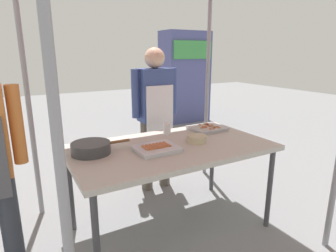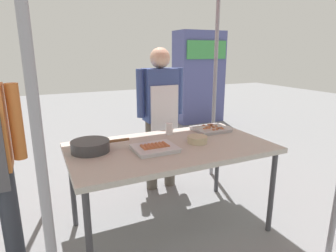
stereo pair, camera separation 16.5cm
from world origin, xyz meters
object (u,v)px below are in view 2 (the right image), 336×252
at_px(cooking_wok, 91,146).
at_px(stall_table, 171,152).
at_px(tray_grilled_sausages, 155,148).
at_px(condiment_bowl, 197,139).
at_px(neighbor_stall_left, 199,77).
at_px(drink_cup_near_edge, 169,129).
at_px(vendor_woman, 161,109).
at_px(tray_meat_skewers, 211,129).

bearing_deg(cooking_wok, stall_table, -11.81).
bearing_deg(stall_table, tray_grilled_sausages, -161.15).
bearing_deg(condiment_bowl, neighbor_stall_left, 58.87).
bearing_deg(drink_cup_near_edge, condiment_bowl, -71.79).
xyz_separation_m(cooking_wok, neighbor_stall_left, (2.86, 3.20, 0.16)).
bearing_deg(neighbor_stall_left, stall_table, -124.15).
height_order(drink_cup_near_edge, vendor_woman, vendor_woman).
relative_size(cooking_wok, neighbor_stall_left, 0.24).
bearing_deg(stall_table, cooking_wok, 168.19).
xyz_separation_m(cooking_wok, condiment_bowl, (0.84, -0.15, -0.02)).
distance_m(cooking_wok, vendor_woman, 1.06).
relative_size(tray_meat_skewers, drink_cup_near_edge, 3.03).
height_order(tray_grilled_sausages, neighbor_stall_left, neighbor_stall_left).
distance_m(stall_table, tray_grilled_sausages, 0.18).
height_order(cooking_wok, vendor_woman, vendor_woman).
relative_size(cooking_wok, condiment_bowl, 2.71).
relative_size(condiment_bowl, vendor_woman, 0.11).
xyz_separation_m(stall_table, neighbor_stall_left, (2.26, 3.33, 0.26)).
bearing_deg(cooking_wok, condiment_bowl, -10.44).
bearing_deg(cooking_wok, neighbor_stall_left, 48.18).
relative_size(tray_grilled_sausages, tray_meat_skewers, 1.02).
bearing_deg(neighbor_stall_left, tray_grilled_sausages, -125.55).
distance_m(tray_grilled_sausages, condiment_bowl, 0.39).
distance_m(stall_table, neighbor_stall_left, 4.03).
relative_size(tray_meat_skewers, neighbor_stall_left, 0.17).
bearing_deg(neighbor_stall_left, condiment_bowl, -121.13).
bearing_deg(tray_meat_skewers, vendor_woman, 119.32).
relative_size(condiment_bowl, neighbor_stall_left, 0.09).
bearing_deg(drink_cup_near_edge, vendor_woman, 75.82).
height_order(stall_table, tray_grilled_sausages, tray_grilled_sausages).
relative_size(stall_table, tray_meat_skewers, 5.04).
bearing_deg(tray_meat_skewers, stall_table, -156.46).
bearing_deg(neighbor_stall_left, tray_meat_skewers, -119.09).
bearing_deg(tray_grilled_sausages, tray_meat_skewers, 22.48).
bearing_deg(neighbor_stall_left, cooking_wok, -131.82).
bearing_deg(condiment_bowl, vendor_woman, 89.15).
bearing_deg(condiment_bowl, stall_table, 173.25).
xyz_separation_m(stall_table, vendor_woman, (0.24, 0.75, 0.20)).
xyz_separation_m(stall_table, tray_meat_skewers, (0.54, 0.23, 0.07)).
distance_m(stall_table, drink_cup_near_edge, 0.34).
bearing_deg(tray_meat_skewers, tray_grilled_sausages, -157.52).
bearing_deg(tray_grilled_sausages, vendor_woman, 63.55).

